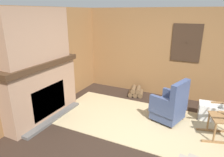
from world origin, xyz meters
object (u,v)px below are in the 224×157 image
(oil_lamp_vase, at_px, (11,63))
(storage_case, at_px, (60,52))
(laundry_basket, at_px, (210,111))
(firewood_stack, at_px, (136,92))
(armchair, at_px, (170,106))
(decorative_plate_on_mantel, at_px, (34,56))

(oil_lamp_vase, relative_size, storage_case, 1.45)
(laundry_basket, bearing_deg, storage_case, -166.46)
(laundry_basket, relative_size, oil_lamp_vase, 1.62)
(firewood_stack, relative_size, oil_lamp_vase, 1.56)
(armchair, bearing_deg, laundry_basket, -130.31)
(armchair, bearing_deg, decorative_plate_on_mantel, 41.16)
(firewood_stack, xyz_separation_m, decorative_plate_on_mantel, (-1.50, -2.13, 1.32))
(armchair, height_order, storage_case, storage_case)
(armchair, xyz_separation_m, oil_lamp_vase, (-2.60, -1.68, 1.05))
(firewood_stack, xyz_separation_m, oil_lamp_vase, (-1.48, -2.69, 1.30))
(firewood_stack, bearing_deg, storage_case, -137.72)
(firewood_stack, relative_size, laundry_basket, 0.96)
(oil_lamp_vase, xyz_separation_m, storage_case, (0.00, 1.35, -0.04))
(armchair, relative_size, decorative_plate_on_mantel, 3.52)
(firewood_stack, bearing_deg, laundry_basket, -15.21)
(storage_case, distance_m, decorative_plate_on_mantel, 0.79)
(armchair, relative_size, laundry_basket, 1.84)
(laundry_basket, bearing_deg, firewood_stack, 164.79)
(laundry_basket, distance_m, storage_case, 3.70)
(oil_lamp_vase, distance_m, decorative_plate_on_mantel, 0.56)
(armchair, distance_m, oil_lamp_vase, 3.27)
(oil_lamp_vase, bearing_deg, storage_case, 90.00)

